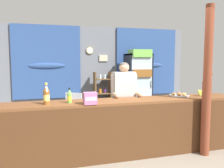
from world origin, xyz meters
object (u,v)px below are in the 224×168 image
Objects in this scene: snack_box_wafer at (90,98)px; shopkeeper at (124,93)px; stall_counter at (126,122)px; drink_fridge at (138,82)px; timber_post at (207,85)px; bottle_shelf_rack at (103,95)px; pastry_tray at (179,95)px; soda_bottle_iced_tea at (46,95)px; banana_bunch at (203,93)px; plastic_lawn_chair at (72,109)px; soda_bottle_lime_soda at (69,97)px.

shopkeeper is at bearing 40.92° from snack_box_wafer.
stall_counter is 2.22× the size of drink_fridge.
drink_fridge is at bearing 94.00° from timber_post.
bottle_shelf_rack is 2.61m from pastry_tray.
soda_bottle_iced_tea is at bearing 172.93° from timber_post.
plastic_lawn_chair is at bearing 142.17° from banana_bunch.
stall_counter is at bearing -69.51° from plastic_lawn_chair.
bottle_shelf_rack is at bearing 118.06° from banana_bunch.
timber_post is 9.43× the size of banana_bunch.
snack_box_wafer is at bearing 175.27° from timber_post.
banana_bunch is at bearing 1.39° from soda_bottle_iced_tea.
soda_bottle_iced_tea is (-0.57, -1.84, 0.62)m from plastic_lawn_chair.
banana_bunch is (1.57, 0.13, 0.42)m from stall_counter.
soda_bottle_iced_tea reaches higher than plastic_lawn_chair.
soda_bottle_lime_soda is at bearing -132.97° from drink_fridge.
timber_post is 6.94× the size of pastry_tray.
bottle_shelf_rack is (-0.94, 0.30, -0.36)m from drink_fridge.
bottle_shelf_rack is 3.97× the size of soda_bottle_iced_tea.
snack_box_wafer is (-0.63, -0.10, 0.45)m from stall_counter.
timber_post reaches higher than drink_fridge.
timber_post is (1.35, -0.27, 0.62)m from stall_counter.
stall_counter is 0.78m from snack_box_wafer.
shopkeeper reaches higher than pastry_tray.
drink_fridge reaches higher than soda_bottle_lime_soda.
stall_counter reaches higher than plastic_lawn_chair.
shopkeeper is at bearing 144.73° from timber_post.
plastic_lawn_chair is 2.33× the size of pastry_tray.
timber_post is 2.98× the size of plastic_lawn_chair.
bottle_shelf_rack is 2.09m from shopkeeper.
bottle_shelf_rack is 2.87m from banana_bunch.
soda_bottle_iced_tea is (-1.51, -2.59, 0.42)m from bottle_shelf_rack.
soda_bottle_iced_tea is at bearing -174.85° from soda_bottle_lime_soda.
soda_bottle_lime_soda reaches higher than pastry_tray.
pastry_tray is at bearing 3.81° from soda_bottle_iced_tea.
bottle_shelf_rack reaches higher than soda_bottle_iced_tea.
shopkeeper is 1.49m from banana_bunch.
bottle_shelf_rack is 3.59× the size of pastry_tray.
soda_bottle_iced_tea is 1.68× the size of snack_box_wafer.
drink_fridge is 9.69× the size of snack_box_wafer.
pastry_tray is (2.06, 0.13, -0.08)m from soda_bottle_lime_soda.
timber_post is 2.31m from soda_bottle_lime_soda.
stall_counter is at bearing 9.22° from snack_box_wafer.
banana_bunch is at bearing -11.57° from pastry_tray.
timber_post reaches higher than soda_bottle_iced_tea.
timber_post is 1.33× the size of drink_fridge.
shopkeeper reaches higher than snack_box_wafer.
stall_counter is at bearing 168.85° from timber_post.
snack_box_wafer is at bearing -139.08° from shopkeeper.
shopkeeper is at bearing 159.67° from pastry_tray.
pastry_tray reaches higher than stall_counter.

